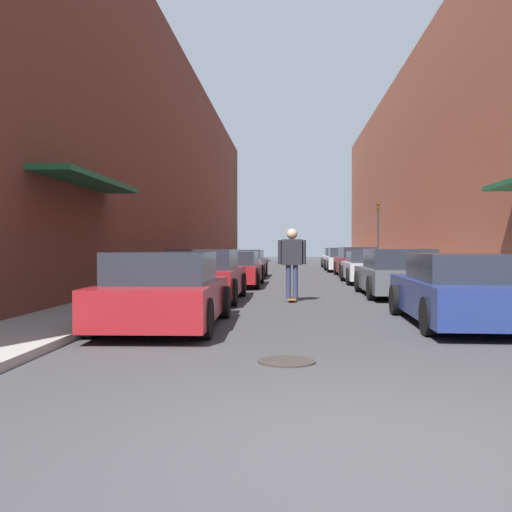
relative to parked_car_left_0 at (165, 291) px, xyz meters
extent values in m
plane|color=#38383A|center=(2.62, 14.47, -0.62)|extent=(111.40, 111.40, 0.00)
cube|color=gray|center=(-1.93, 19.53, -0.56)|extent=(1.80, 50.63, 0.12)
cube|color=gray|center=(7.17, 19.53, -0.56)|extent=(1.80, 50.63, 0.12)
cube|color=brown|center=(-4.83, 19.53, 4.67)|extent=(4.00, 50.63, 10.60)
cube|color=#1E6038|center=(-2.43, 3.08, 2.28)|extent=(1.00, 4.80, 0.12)
cube|color=brown|center=(10.07, 19.53, 4.80)|extent=(4.00, 50.63, 10.86)
cube|color=maroon|center=(0.00, 0.06, -0.14)|extent=(1.94, 4.21, 0.62)
cube|color=#232833|center=(0.00, -0.15, 0.42)|extent=(1.66, 2.21, 0.52)
cylinder|color=black|center=(-0.89, 1.34, -0.31)|extent=(0.18, 0.63, 0.63)
cylinder|color=black|center=(0.89, 1.34, -0.31)|extent=(0.18, 0.63, 0.63)
cylinder|color=black|center=(-0.89, -1.23, -0.31)|extent=(0.18, 0.63, 0.63)
cylinder|color=black|center=(0.89, -1.23, -0.31)|extent=(0.18, 0.63, 0.63)
cube|color=maroon|center=(-0.04, 4.89, -0.12)|extent=(1.80, 4.29, 0.65)
cube|color=#232833|center=(-0.04, 4.67, 0.46)|extent=(1.57, 2.24, 0.50)
cylinder|color=black|center=(-0.91, 6.22, -0.30)|extent=(0.18, 0.66, 0.66)
cylinder|color=black|center=(0.83, 6.22, -0.30)|extent=(0.18, 0.66, 0.66)
cylinder|color=black|center=(-0.91, 3.56, -0.30)|extent=(0.18, 0.66, 0.66)
cylinder|color=black|center=(0.83, 3.56, -0.30)|extent=(0.18, 0.66, 0.66)
cube|color=maroon|center=(0.14, 10.44, -0.15)|extent=(2.01, 4.52, 0.57)
cube|color=#232833|center=(0.14, 10.22, 0.38)|extent=(1.75, 2.36, 0.48)
cylinder|color=black|center=(-0.82, 11.83, -0.27)|extent=(0.18, 0.70, 0.70)
cylinder|color=black|center=(1.09, 11.83, -0.27)|extent=(0.18, 0.70, 0.70)
cylinder|color=black|center=(-0.82, 9.05, -0.27)|extent=(0.18, 0.70, 0.70)
cylinder|color=black|center=(1.09, 9.05, -0.27)|extent=(0.18, 0.70, 0.70)
cube|color=#515459|center=(0.12, 16.07, -0.10)|extent=(1.93, 4.56, 0.67)
cube|color=#232833|center=(0.12, 15.84, 0.44)|extent=(1.66, 2.38, 0.41)
cylinder|color=black|center=(-0.77, 17.47, -0.28)|extent=(0.18, 0.68, 0.68)
cylinder|color=black|center=(1.02, 17.47, -0.28)|extent=(0.18, 0.68, 0.68)
cylinder|color=black|center=(-0.77, 14.67, -0.28)|extent=(0.18, 0.68, 0.68)
cylinder|color=black|center=(1.02, 14.67, -0.28)|extent=(0.18, 0.68, 0.68)
cube|color=navy|center=(5.22, 0.66, -0.14)|extent=(1.94, 4.52, 0.63)
cube|color=#232833|center=(5.22, 0.44, 0.41)|extent=(1.66, 2.37, 0.47)
cylinder|color=black|center=(4.33, 2.05, -0.32)|extent=(0.18, 0.62, 0.62)
cylinder|color=black|center=(6.11, 2.05, -0.32)|extent=(0.18, 0.62, 0.62)
cylinder|color=black|center=(4.33, -0.72, -0.32)|extent=(0.18, 0.62, 0.62)
cube|color=#515459|center=(5.19, 6.60, -0.14)|extent=(1.87, 4.49, 0.61)
cube|color=#232833|center=(5.19, 6.38, 0.43)|extent=(1.65, 2.33, 0.55)
cylinder|color=black|center=(4.28, 7.99, -0.30)|extent=(0.18, 0.65, 0.65)
cylinder|color=black|center=(6.11, 7.99, -0.30)|extent=(0.18, 0.65, 0.65)
cylinder|color=black|center=(4.28, 5.21, -0.30)|extent=(0.18, 0.65, 0.65)
cylinder|color=black|center=(6.11, 5.21, -0.30)|extent=(0.18, 0.65, 0.65)
cube|color=#B7B7BC|center=(5.17, 12.30, -0.13)|extent=(1.77, 4.02, 0.62)
cube|color=#232833|center=(5.17, 12.10, 0.39)|extent=(1.54, 2.10, 0.42)
cylinder|color=black|center=(4.32, 13.54, -0.30)|extent=(0.18, 0.65, 0.65)
cylinder|color=black|center=(6.01, 13.54, -0.30)|extent=(0.18, 0.65, 0.65)
cylinder|color=black|center=(4.32, 11.06, -0.30)|extent=(0.18, 0.65, 0.65)
cylinder|color=black|center=(6.01, 11.06, -0.30)|extent=(0.18, 0.65, 0.65)
cube|color=maroon|center=(5.32, 17.37, -0.10)|extent=(1.80, 4.75, 0.70)
cube|color=#232833|center=(5.32, 17.13, 0.50)|extent=(1.56, 2.48, 0.50)
cylinder|color=black|center=(4.48, 18.83, -0.29)|extent=(0.18, 0.66, 0.66)
cylinder|color=black|center=(6.16, 18.83, -0.29)|extent=(0.18, 0.66, 0.66)
cylinder|color=black|center=(4.48, 15.91, -0.29)|extent=(0.18, 0.66, 0.66)
cylinder|color=black|center=(6.16, 15.91, -0.29)|extent=(0.18, 0.66, 0.66)
cube|color=#B7B7BC|center=(5.21, 22.63, -0.12)|extent=(1.92, 4.01, 0.64)
cube|color=#232833|center=(5.21, 22.44, 0.46)|extent=(1.66, 2.10, 0.52)
cylinder|color=black|center=(4.30, 23.87, -0.29)|extent=(0.18, 0.66, 0.66)
cylinder|color=black|center=(6.11, 23.87, -0.29)|extent=(0.18, 0.66, 0.66)
cylinder|color=black|center=(4.30, 21.40, -0.29)|extent=(0.18, 0.66, 0.66)
cylinder|color=black|center=(6.11, 21.40, -0.29)|extent=(0.18, 0.66, 0.66)
cube|color=silver|center=(5.33, 27.68, -0.13)|extent=(1.95, 4.50, 0.63)
cube|color=#232833|center=(5.33, 27.45, 0.45)|extent=(1.69, 2.35, 0.52)
cylinder|color=black|center=(4.41, 29.06, -0.30)|extent=(0.18, 0.66, 0.66)
cylinder|color=black|center=(6.25, 29.06, -0.30)|extent=(0.18, 0.66, 0.66)
cylinder|color=black|center=(4.41, 26.29, -0.30)|extent=(0.18, 0.66, 0.66)
cylinder|color=black|center=(6.25, 26.29, -0.30)|extent=(0.18, 0.66, 0.66)
cube|color=brown|center=(2.22, 4.80, -0.56)|extent=(0.20, 0.78, 0.02)
cylinder|color=beige|center=(2.14, 5.05, -0.60)|extent=(0.03, 0.06, 0.06)
cylinder|color=beige|center=(2.29, 5.05, -0.60)|extent=(0.03, 0.06, 0.06)
cylinder|color=beige|center=(2.14, 4.55, -0.60)|extent=(0.03, 0.06, 0.06)
cylinder|color=beige|center=(2.29, 4.55, -0.60)|extent=(0.03, 0.06, 0.06)
cylinder|color=#2D3351|center=(2.13, 4.80, -0.12)|extent=(0.13, 0.13, 0.86)
cylinder|color=#2D3351|center=(2.31, 4.80, -0.12)|extent=(0.13, 0.13, 0.86)
cube|color=#232328|center=(2.22, 4.80, 0.63)|extent=(0.51, 0.23, 0.66)
sphere|color=tan|center=(2.22, 4.80, 1.10)|extent=(0.27, 0.27, 0.27)
cylinder|color=#232328|center=(1.91, 4.80, 0.63)|extent=(0.10, 0.10, 0.62)
cylinder|color=#232328|center=(2.52, 4.80, 0.63)|extent=(0.10, 0.10, 0.62)
cylinder|color=#332D28|center=(2.12, -2.86, -0.62)|extent=(0.70, 0.70, 0.02)
cylinder|color=#2D2D2D|center=(6.96, 21.49, 1.36)|extent=(0.10, 0.10, 3.73)
cube|color=#332D0F|center=(6.96, 21.49, 3.00)|extent=(0.16, 0.16, 0.45)
sphere|color=red|center=(6.96, 21.40, 3.11)|extent=(0.11, 0.11, 0.11)
camera|label=1|loc=(2.15, -9.74, 0.77)|focal=40.00mm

